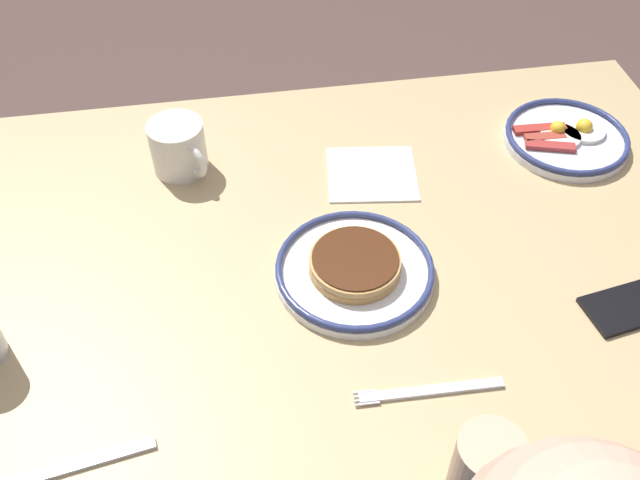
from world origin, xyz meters
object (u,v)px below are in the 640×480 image
(coffee_mug, at_px, (179,147))
(cell_phone, at_px, (634,305))
(plate_near_main, at_px, (566,137))
(paper_napkin, at_px, (372,174))
(fork_near, at_px, (428,391))
(plate_center_pancakes, at_px, (355,269))
(fork_far, at_px, (76,466))

(coffee_mug, xyz_separation_m, cell_phone, (-0.63, 0.41, -0.04))
(plate_near_main, bearing_deg, paper_napkin, 4.50)
(cell_phone, relative_size, fork_near, 0.73)
(plate_near_main, height_order, coffee_mug, coffee_mug)
(paper_napkin, height_order, fork_near, fork_near)
(plate_center_pancakes, distance_m, cell_phone, 0.40)
(plate_near_main, distance_m, cell_phone, 0.37)
(plate_center_pancakes, bearing_deg, plate_near_main, -150.30)
(plate_near_main, relative_size, cell_phone, 1.52)
(plate_center_pancakes, distance_m, coffee_mug, 0.38)
(plate_near_main, height_order, plate_center_pancakes, plate_center_pancakes)
(plate_center_pancakes, relative_size, coffee_mug, 2.05)
(plate_center_pancakes, relative_size, cell_phone, 1.64)
(coffee_mug, relative_size, cell_phone, 0.80)
(plate_center_pancakes, relative_size, fork_near, 1.20)
(cell_phone, distance_m, fork_near, 0.34)
(fork_far, bearing_deg, coffee_mug, -104.91)
(cell_phone, bearing_deg, fork_far, -0.53)
(fork_far, bearing_deg, plate_near_main, -149.15)
(coffee_mug, xyz_separation_m, paper_napkin, (-0.32, 0.07, -0.04))
(plate_center_pancakes, height_order, paper_napkin, plate_center_pancakes)
(cell_phone, bearing_deg, plate_center_pancakes, -27.17)
(coffee_mug, distance_m, cell_phone, 0.75)
(paper_napkin, bearing_deg, fork_near, 87.50)
(plate_near_main, height_order, cell_phone, plate_near_main)
(cell_phone, relative_size, paper_napkin, 0.96)
(fork_near, relative_size, fork_far, 1.05)
(paper_napkin, bearing_deg, coffee_mug, -12.38)
(plate_near_main, relative_size, fork_near, 1.11)
(cell_phone, xyz_separation_m, fork_near, (0.33, 0.09, -0.00))
(coffee_mug, xyz_separation_m, fork_near, (-0.30, 0.50, -0.04))
(paper_napkin, distance_m, fork_near, 0.43)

